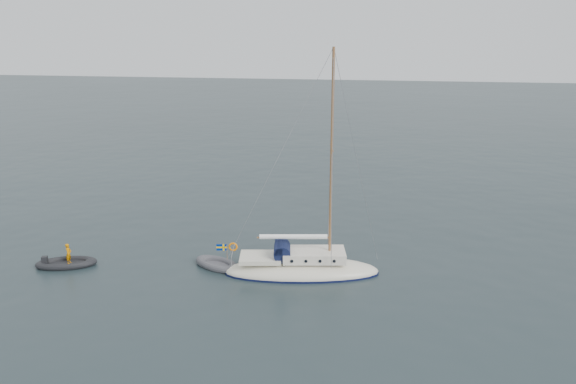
# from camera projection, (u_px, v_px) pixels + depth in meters

# --- Properties ---
(ground) EXTENTS (300.00, 300.00, 0.00)m
(ground) POSITION_uv_depth(u_px,v_px,m) (306.00, 259.00, 33.34)
(ground) COLOR black
(ground) RESTS_ON ground
(sailboat) EXTENTS (9.01, 2.70, 12.83)m
(sailboat) POSITION_uv_depth(u_px,v_px,m) (302.00, 257.00, 30.98)
(sailboat) COLOR beige
(sailboat) RESTS_ON ground
(dinghy) EXTENTS (3.09, 1.40, 0.44)m
(dinghy) POSITION_uv_depth(u_px,v_px,m) (217.00, 264.00, 32.06)
(dinghy) COLOR #505055
(dinghy) RESTS_ON ground
(rib) EXTENTS (3.42, 1.55, 1.37)m
(rib) POSITION_uv_depth(u_px,v_px,m) (66.00, 263.00, 32.23)
(rib) COLOR black
(rib) RESTS_ON ground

